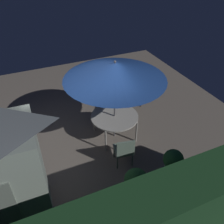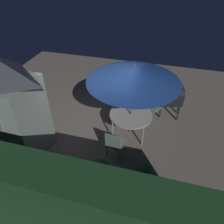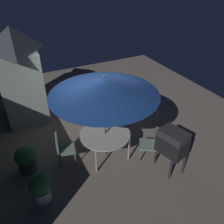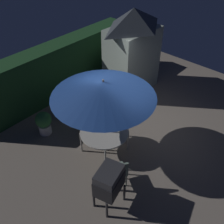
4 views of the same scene
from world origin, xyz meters
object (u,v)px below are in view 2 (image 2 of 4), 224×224
object	(u,v)px
potted_plant_by_grill	(143,175)
patio_umbrella	(134,74)
patio_table	(131,116)
chair_far_side	(115,143)
bbq_grill	(172,96)
potted_plant_by_shed	(99,171)
chair_near_shed	(155,105)
garden_shed	(6,106)

from	to	relation	value
potted_plant_by_grill	patio_umbrella	bearing A→B (deg)	-69.88
patio_table	chair_far_side	bearing A→B (deg)	78.17
patio_umbrella	bbq_grill	xyz separation A→B (m)	(-1.20, -1.28, -1.32)
bbq_grill	potted_plant_by_shed	size ratio (longest dim) A/B	1.60
chair_near_shed	chair_far_side	xyz separation A→B (m)	(0.90, 2.20, 0.00)
patio_table	chair_far_side	world-z (taller)	chair_far_side
chair_far_side	garden_shed	bearing A→B (deg)	8.95
garden_shed	bbq_grill	bearing A→B (deg)	-146.58
chair_near_shed	potted_plant_by_grill	distance (m)	2.99
garden_shed	patio_table	size ratio (longest dim) A/B	2.24
patio_umbrella	potted_plant_by_grill	bearing A→B (deg)	110.12
chair_near_shed	potted_plant_by_grill	bearing A→B (deg)	90.85
garden_shed	bbq_grill	world-z (taller)	garden_shed
garden_shed	chair_far_side	distance (m)	3.12
garden_shed	patio_umbrella	distance (m)	3.58
chair_far_side	potted_plant_by_grill	xyz separation A→B (m)	(-0.94, 0.79, -0.09)
patio_umbrella	bbq_grill	distance (m)	2.20
potted_plant_by_grill	bbq_grill	bearing A→B (deg)	-98.83
patio_umbrella	potted_plant_by_shed	xyz separation A→B (m)	(0.39, 2.05, -1.78)
patio_table	potted_plant_by_shed	world-z (taller)	patio_table
patio_umbrella	chair_near_shed	distance (m)	2.07
potted_plant_by_shed	potted_plant_by_grill	size ratio (longest dim) A/B	0.95
chair_near_shed	chair_far_side	bearing A→B (deg)	67.83
garden_shed	potted_plant_by_shed	world-z (taller)	garden_shed
patio_table	chair_near_shed	distance (m)	1.27
patio_table	potted_plant_by_grill	xyz separation A→B (m)	(-0.70, 1.92, -0.27)
bbq_grill	potted_plant_by_shed	bearing A→B (deg)	64.47
patio_table	patio_umbrella	bearing A→B (deg)	0.00
bbq_grill	potted_plant_by_grill	xyz separation A→B (m)	(0.50, 3.20, -0.41)
patio_table	potted_plant_by_grill	world-z (taller)	potted_plant_by_grill
potted_plant_by_grill	potted_plant_by_shed	bearing A→B (deg)	7.05
patio_table	patio_umbrella	size ratio (longest dim) A/B	0.51
patio_umbrella	chair_far_side	world-z (taller)	patio_umbrella
patio_table	potted_plant_by_grill	size ratio (longest dim) A/B	1.73
patio_umbrella	bbq_grill	size ratio (longest dim) A/B	2.24
bbq_grill	potted_plant_by_grill	size ratio (longest dim) A/B	1.52
patio_table	chair_near_shed	bearing A→B (deg)	-121.64
patio_table	bbq_grill	bearing A→B (deg)	-133.12
bbq_grill	chair_near_shed	distance (m)	0.67
patio_table	chair_far_side	size ratio (longest dim) A/B	1.52
garden_shed	potted_plant_by_grill	distance (m)	4.03
chair_far_side	potted_plant_by_grill	world-z (taller)	chair_far_side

